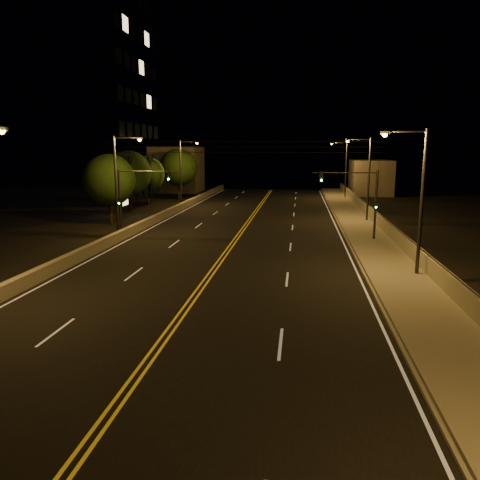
# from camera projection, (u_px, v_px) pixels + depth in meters

# --- Properties ---
(road) EXTENTS (18.00, 120.00, 0.02)m
(road) POSITION_uv_depth(u_px,v_px,m) (211.00, 274.00, 27.48)
(road) COLOR black
(road) RESTS_ON ground
(sidewalk) EXTENTS (3.60, 120.00, 0.30)m
(sidewalk) POSITION_uv_depth(u_px,v_px,m) (401.00, 278.00, 26.11)
(sidewalk) COLOR gray
(sidewalk) RESTS_ON ground
(curb) EXTENTS (0.14, 120.00, 0.15)m
(curb) POSITION_uv_depth(u_px,v_px,m) (366.00, 278.00, 26.36)
(curb) COLOR gray
(curb) RESTS_ON ground
(parapet_wall) EXTENTS (0.30, 120.00, 1.00)m
(parapet_wall) POSITION_uv_depth(u_px,v_px,m) (432.00, 268.00, 25.78)
(parapet_wall) COLOR gray
(parapet_wall) RESTS_ON sidewalk
(jersey_barrier) EXTENTS (0.45, 120.00, 0.78)m
(jersey_barrier) POSITION_uv_depth(u_px,v_px,m) (63.00, 263.00, 28.54)
(jersey_barrier) COLOR gray
(jersey_barrier) RESTS_ON ground
(distant_building_right) EXTENTS (6.00, 10.00, 5.52)m
(distant_building_right) POSITION_uv_depth(u_px,v_px,m) (370.00, 177.00, 76.37)
(distant_building_right) COLOR slate
(distant_building_right) RESTS_ON ground
(distant_building_left) EXTENTS (8.00, 8.00, 7.69)m
(distant_building_left) POSITION_uv_depth(u_px,v_px,m) (177.00, 169.00, 80.73)
(distant_building_left) COLOR slate
(distant_building_left) RESTS_ON ground
(parapet_rail) EXTENTS (0.06, 120.00, 0.06)m
(parapet_rail) POSITION_uv_depth(u_px,v_px,m) (433.00, 259.00, 25.68)
(parapet_rail) COLOR black
(parapet_rail) RESTS_ON parapet_wall
(lane_markings) EXTENTS (17.32, 116.00, 0.00)m
(lane_markings) POSITION_uv_depth(u_px,v_px,m) (210.00, 274.00, 27.40)
(lane_markings) COLOR silver
(lane_markings) RESTS_ON road
(streetlight_1) EXTENTS (2.55, 0.28, 8.34)m
(streetlight_1) POSITION_uv_depth(u_px,v_px,m) (417.00, 193.00, 25.75)
(streetlight_1) COLOR #2D2D33
(streetlight_1) RESTS_ON ground
(streetlight_2) EXTENTS (2.55, 0.28, 8.34)m
(streetlight_2) POSITION_uv_depth(u_px,v_px,m) (366.00, 174.00, 45.80)
(streetlight_2) COLOR #2D2D33
(streetlight_2) RESTS_ON ground
(streetlight_3) EXTENTS (2.55, 0.28, 8.34)m
(streetlight_3) POSITION_uv_depth(u_px,v_px,m) (344.00, 166.00, 68.71)
(streetlight_3) COLOR #2D2D33
(streetlight_3) RESTS_ON ground
(streetlight_5) EXTENTS (2.55, 0.28, 8.34)m
(streetlight_5) POSITION_uv_depth(u_px,v_px,m) (119.00, 178.00, 39.01)
(streetlight_5) COLOR #2D2D33
(streetlight_5) RESTS_ON ground
(streetlight_6) EXTENTS (2.55, 0.28, 8.34)m
(streetlight_6) POSITION_uv_depth(u_px,v_px,m) (183.00, 168.00, 60.07)
(streetlight_6) COLOR #2D2D33
(streetlight_6) RESTS_ON ground
(traffic_signal_right) EXTENTS (5.11, 0.31, 5.65)m
(traffic_signal_right) POSITION_uv_depth(u_px,v_px,m) (362.00, 197.00, 36.43)
(traffic_signal_right) COLOR #2D2D33
(traffic_signal_right) RESTS_ON ground
(traffic_signal_left) EXTENTS (5.11, 0.31, 5.65)m
(traffic_signal_left) POSITION_uv_depth(u_px,v_px,m) (132.00, 194.00, 38.75)
(traffic_signal_left) COLOR #2D2D33
(traffic_signal_left) RESTS_ON ground
(overhead_wires) EXTENTS (22.00, 0.03, 0.83)m
(overhead_wires) POSITION_uv_depth(u_px,v_px,m) (233.00, 147.00, 35.32)
(overhead_wires) COLOR black
(building_tower) EXTENTS (24.00, 15.00, 31.04)m
(building_tower) POSITION_uv_depth(u_px,v_px,m) (42.00, 84.00, 56.09)
(building_tower) COLOR slate
(building_tower) RESTS_ON ground
(tree_0) EXTENTS (5.04, 5.04, 6.83)m
(tree_0) POSITION_uv_depth(u_px,v_px,m) (109.00, 180.00, 45.19)
(tree_0) COLOR black
(tree_0) RESTS_ON ground
(tree_1) EXTENTS (5.25, 5.25, 7.11)m
(tree_1) POSITION_uv_depth(u_px,v_px,m) (129.00, 173.00, 55.12)
(tree_1) COLOR black
(tree_1) RESTS_ON ground
(tree_2) EXTENTS (4.68, 4.68, 6.34)m
(tree_2) POSITION_uv_depth(u_px,v_px,m) (147.00, 174.00, 61.72)
(tree_2) COLOR black
(tree_2) RESTS_ON ground
(tree_3) EXTENTS (5.43, 5.43, 7.36)m
(tree_3) POSITION_uv_depth(u_px,v_px,m) (178.00, 168.00, 67.90)
(tree_3) COLOR black
(tree_3) RESTS_ON ground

